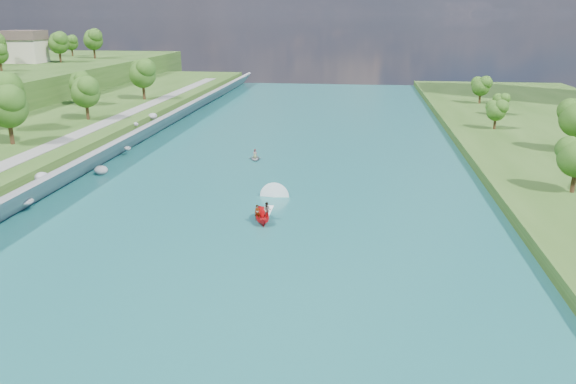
# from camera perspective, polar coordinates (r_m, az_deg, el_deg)

# --- Properties ---
(ground) EXTENTS (260.00, 260.00, 0.00)m
(ground) POSITION_cam_1_polar(r_m,az_deg,el_deg) (48.26, -6.80, -8.88)
(ground) COLOR #2D5119
(ground) RESTS_ON ground
(river_water) EXTENTS (55.00, 240.00, 0.10)m
(river_water) POSITION_cam_1_polar(r_m,az_deg,el_deg) (66.33, -2.66, -1.22)
(river_water) COLOR #175259
(river_water) RESTS_ON ground
(riprap_bank) EXTENTS (5.04, 236.00, 4.32)m
(riprap_bank) POSITION_cam_1_polar(r_m,az_deg,el_deg) (73.96, -22.97, 0.81)
(riprap_bank) COLOR slate
(riprap_bank) RESTS_ON ground
(riverside_path) EXTENTS (3.00, 200.00, 0.10)m
(riverside_path) POSITION_cam_1_polar(r_m,az_deg,el_deg) (77.71, -27.05, 2.35)
(riverside_path) COLOR gray
(riverside_path) RESTS_ON berm_west
(trees_ridge) EXTENTS (19.47, 62.62, 9.95)m
(trees_ridge) POSITION_cam_1_polar(r_m,az_deg,el_deg) (162.94, -24.01, 13.40)
(trees_ridge) COLOR #294F15
(trees_ridge) RESTS_ON ridge_west
(motorboat) EXTENTS (3.60, 18.83, 2.10)m
(motorboat) POSITION_cam_1_polar(r_m,az_deg,el_deg) (61.83, -2.37, -1.95)
(motorboat) COLOR red
(motorboat) RESTS_ON river_water
(raft) EXTENTS (2.45, 3.06, 1.65)m
(raft) POSITION_cam_1_polar(r_m,az_deg,el_deg) (86.36, -3.37, 3.53)
(raft) COLOR gray
(raft) RESTS_ON river_water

